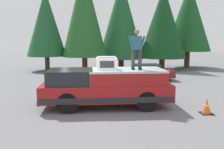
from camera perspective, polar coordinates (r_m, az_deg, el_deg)
The scene contains 11 objects.
ground_plane at distance 10.81m, azimuth -3.11°, elevation -7.79°, with size 90.00×90.00×0.00m, color slate.
pickup_truck at distance 11.01m, azimuth -1.30°, elevation -2.83°, with size 2.01×5.54×1.65m.
compressor_unit at distance 10.70m, azimuth -1.23°, elevation 2.56°, with size 0.65×0.84×0.56m.
person_on_truck_bed at distance 10.80m, azimuth 5.55°, elevation 5.89°, with size 0.29×0.72×1.69m.
parked_car_maroon at distance 18.37m, azimuth 7.34°, elevation 0.49°, with size 1.64×4.10×1.16m.
traffic_cone at distance 10.77m, azimuth 20.48°, elevation -6.76°, with size 0.47×0.47×0.62m.
conifer_far_left at distance 27.77m, azimuth 16.83°, elevation 12.25°, with size 4.63×4.63×8.69m.
conifer_left at distance 25.05m, azimuth 11.37°, elevation 11.36°, with size 4.46×4.46×7.88m.
conifer_center_left at distance 25.66m, azimuth 2.10°, elevation 12.36°, with size 4.54×4.54×8.85m.
conifer_center_right at distance 23.76m, azimuth -6.29°, elevation 13.88°, with size 4.07×4.07×9.52m.
conifer_right at distance 24.65m, azimuth -14.61°, elevation 11.12°, with size 3.64×3.64×7.49m.
Camera 1 is at (-10.41, 0.31, 2.92)m, focal length 40.72 mm.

